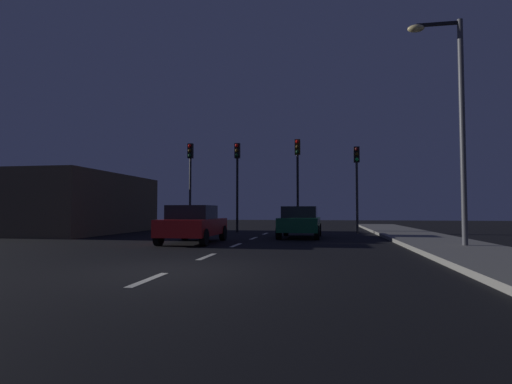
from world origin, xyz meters
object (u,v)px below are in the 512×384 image
(traffic_signal_far_left, at_px, (190,170))
(traffic_signal_center_left, at_px, (237,170))
(traffic_signal_center_right, at_px, (298,168))
(traffic_signal_far_right, at_px, (357,172))
(car_adjacent_lane, at_px, (193,224))
(car_stopped_ahead, at_px, (300,222))
(street_lamp_right, at_px, (454,112))

(traffic_signal_far_left, bearing_deg, traffic_signal_center_left, -0.00)
(traffic_signal_center_right, height_order, traffic_signal_far_right, traffic_signal_center_right)
(traffic_signal_far_left, distance_m, traffic_signal_center_right, 6.55)
(traffic_signal_center_left, bearing_deg, traffic_signal_far_left, 180.00)
(traffic_signal_center_right, distance_m, car_adjacent_lane, 9.34)
(traffic_signal_far_right, bearing_deg, traffic_signal_center_left, 179.99)
(traffic_signal_center_left, distance_m, car_adjacent_lane, 8.57)
(traffic_signal_far_right, bearing_deg, car_adjacent_lane, -131.06)
(traffic_signal_center_left, height_order, traffic_signal_center_right, traffic_signal_center_right)
(traffic_signal_center_left, bearing_deg, car_adjacent_lane, -90.29)
(traffic_signal_center_left, height_order, traffic_signal_far_right, traffic_signal_center_left)
(traffic_signal_center_right, bearing_deg, traffic_signal_far_right, -0.02)
(car_stopped_ahead, relative_size, street_lamp_right, 0.52)
(street_lamp_right, bearing_deg, traffic_signal_center_left, 135.43)
(traffic_signal_far_left, bearing_deg, traffic_signal_far_right, -0.01)
(traffic_signal_far_left, distance_m, car_stopped_ahead, 8.62)
(traffic_signal_center_right, bearing_deg, street_lamp_right, -57.94)
(car_adjacent_lane, bearing_deg, traffic_signal_center_right, 65.63)
(car_adjacent_lane, distance_m, street_lamp_right, 10.28)
(traffic_signal_far_left, relative_size, street_lamp_right, 0.70)
(traffic_signal_far_left, relative_size, car_adjacent_lane, 1.29)
(traffic_signal_center_left, bearing_deg, traffic_signal_center_right, 0.00)
(car_adjacent_lane, bearing_deg, car_stopped_ahead, 43.99)
(traffic_signal_center_left, xyz_separation_m, street_lamp_right, (9.42, -9.28, 0.88))
(traffic_signal_far_left, xyz_separation_m, street_lamp_right, (12.36, -9.28, 0.84))
(traffic_signal_center_left, xyz_separation_m, traffic_signal_center_right, (3.61, 0.00, 0.08))
(traffic_signal_center_right, xyz_separation_m, car_adjacent_lane, (-3.65, -8.05, -3.03))
(traffic_signal_center_right, distance_m, traffic_signal_far_right, 3.38)
(traffic_signal_far_left, height_order, car_adjacent_lane, traffic_signal_far_left)
(car_adjacent_lane, xyz_separation_m, street_lamp_right, (9.46, -1.22, 3.83))
(traffic_signal_center_right, relative_size, car_stopped_ahead, 1.36)
(traffic_signal_center_left, relative_size, car_stopped_ahead, 1.33)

